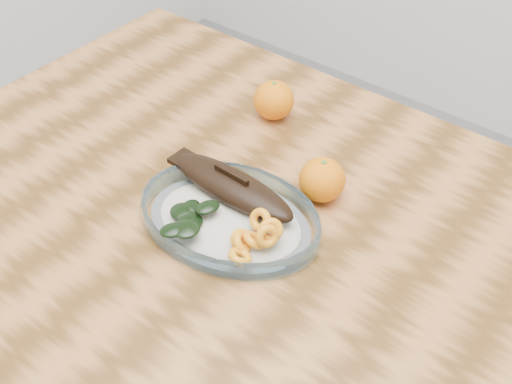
# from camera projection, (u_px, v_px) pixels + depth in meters

# --- Properties ---
(dining_table) EXTENTS (1.20, 0.80, 0.75)m
(dining_table) POSITION_uv_depth(u_px,v_px,m) (263.00, 278.00, 0.96)
(dining_table) COLOR #573614
(dining_table) RESTS_ON ground
(plated_meal) EXTENTS (0.56, 0.56, 0.08)m
(plated_meal) POSITION_uv_depth(u_px,v_px,m) (229.00, 215.00, 0.89)
(plated_meal) COLOR white
(plated_meal) RESTS_ON dining_table
(orange_left) EXTENTS (0.07, 0.07, 0.07)m
(orange_left) POSITION_uv_depth(u_px,v_px,m) (274.00, 100.00, 1.08)
(orange_left) COLOR #FC6A05
(orange_left) RESTS_ON dining_table
(orange_right) EXTENTS (0.07, 0.07, 0.07)m
(orange_right) POSITION_uv_depth(u_px,v_px,m) (322.00, 180.00, 0.93)
(orange_right) COLOR #FC6A05
(orange_right) RESTS_ON dining_table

